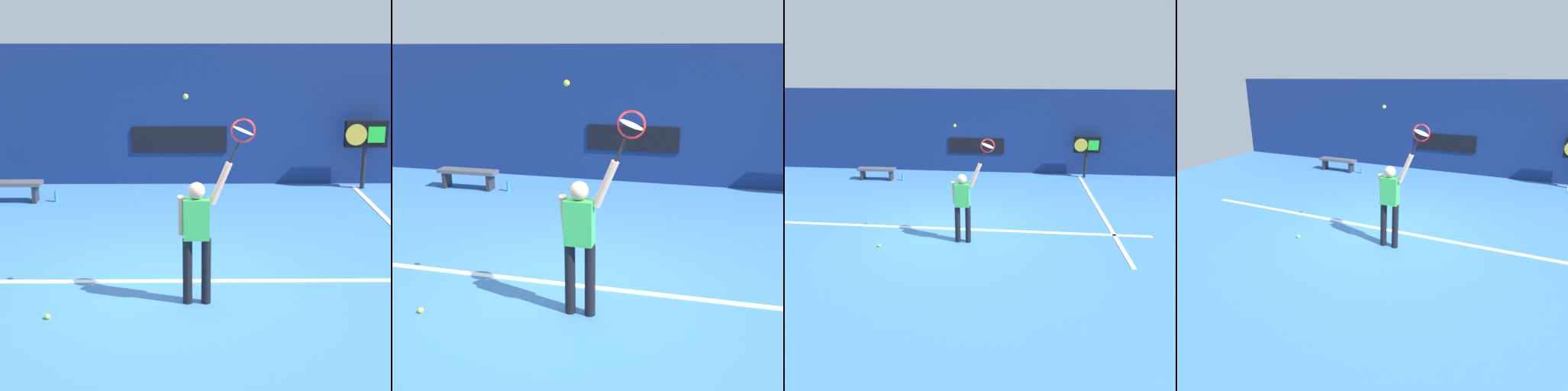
# 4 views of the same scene
# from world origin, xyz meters

# --- Properties ---
(ground_plane) EXTENTS (18.00, 18.00, 0.00)m
(ground_plane) POSITION_xyz_m (0.00, 0.00, 0.00)
(ground_plane) COLOR #3870B2
(back_wall) EXTENTS (18.00, 0.20, 3.24)m
(back_wall) POSITION_xyz_m (0.00, 5.88, 1.62)
(back_wall) COLOR navy
(back_wall) RESTS_ON ground_plane
(sponsor_banner_center) EXTENTS (2.20, 0.03, 0.60)m
(sponsor_banner_center) POSITION_xyz_m (0.00, 5.76, 1.07)
(sponsor_banner_center) COLOR black
(court_baseline) EXTENTS (10.00, 0.10, 0.01)m
(court_baseline) POSITION_xyz_m (0.00, 0.14, 0.01)
(court_baseline) COLOR white
(court_baseline) RESTS_ON ground_plane
(tennis_player) EXTENTS (0.71, 0.31, 1.96)m
(tennis_player) POSITION_xyz_m (0.34, -0.54, 1.01)
(tennis_player) COLOR black
(tennis_player) RESTS_ON ground_plane
(tennis_racket) EXTENTS (0.41, 0.27, 0.62)m
(tennis_racket) POSITION_xyz_m (0.91, -0.55, 2.33)
(tennis_racket) COLOR black
(tennis_ball) EXTENTS (0.07, 0.07, 0.07)m
(tennis_ball) POSITION_xyz_m (0.20, -0.54, 2.79)
(tennis_ball) COLOR #CCE033
(court_bench) EXTENTS (1.40, 0.36, 0.45)m
(court_bench) POSITION_xyz_m (-3.61, 4.31, 0.34)
(court_bench) COLOR #4C4C51
(court_bench) RESTS_ON ground_plane
(water_bottle) EXTENTS (0.07, 0.07, 0.24)m
(water_bottle) POSITION_xyz_m (-2.62, 4.31, 0.12)
(water_bottle) COLOR #338CD8
(water_bottle) RESTS_ON ground_plane
(spare_ball) EXTENTS (0.07, 0.07, 0.07)m
(spare_ball) POSITION_xyz_m (-1.59, -1.01, 0.03)
(spare_ball) COLOR #CCE033
(spare_ball) RESTS_ON ground_plane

